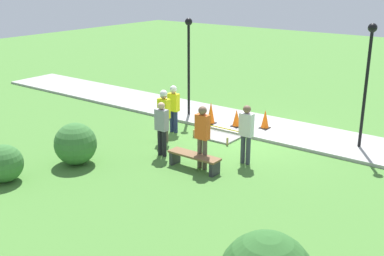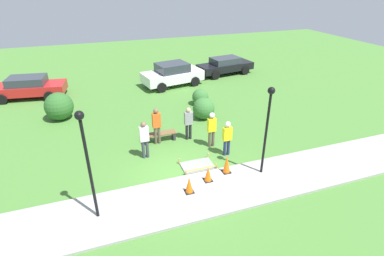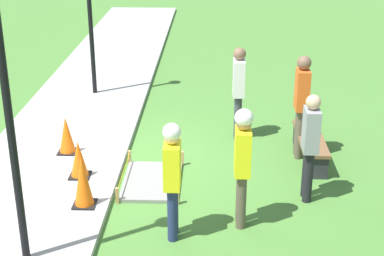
% 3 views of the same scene
% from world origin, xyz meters
% --- Properties ---
extents(ground_plane, '(60.00, 60.00, 0.00)m').
position_xyz_m(ground_plane, '(0.00, 0.00, 0.00)').
color(ground_plane, '#477A33').
extents(sidewalk, '(28.00, 2.57, 0.10)m').
position_xyz_m(sidewalk, '(0.00, -1.29, 0.05)').
color(sidewalk, '#9E9E99').
rests_on(sidewalk, ground_plane).
extents(wet_concrete_patch, '(1.43, 0.98, 0.26)m').
position_xyz_m(wet_concrete_patch, '(0.85, 0.56, 0.03)').
color(wet_concrete_patch, gray).
rests_on(wet_concrete_patch, ground_plane).
extents(traffic_cone_near_patch, '(0.34, 0.34, 0.68)m').
position_xyz_m(traffic_cone_near_patch, '(-0.09, -1.06, 0.43)').
color(traffic_cone_near_patch, black).
rests_on(traffic_cone_near_patch, sidewalk).
extents(traffic_cone_far_patch, '(0.34, 0.34, 0.63)m').
position_xyz_m(traffic_cone_far_patch, '(0.85, -0.63, 0.41)').
color(traffic_cone_far_patch, black).
rests_on(traffic_cone_far_patch, sidewalk).
extents(traffic_cone_sidewalk_edge, '(0.34, 0.34, 0.81)m').
position_xyz_m(traffic_cone_sidewalk_edge, '(1.79, -0.36, 0.50)').
color(traffic_cone_sidewalk_edge, black).
rests_on(traffic_cone_sidewalk_edge, sidewalk).
extents(park_bench, '(1.64, 0.44, 0.45)m').
position_xyz_m(park_bench, '(-0.16, 3.29, 0.32)').
color(park_bench, '#2D2D33').
rests_on(park_bench, ground_plane).
extents(worker_supervisor, '(0.40, 0.25, 1.70)m').
position_xyz_m(worker_supervisor, '(2.44, 1.03, 1.01)').
color(worker_supervisor, navy).
rests_on(worker_supervisor, ground_plane).
extents(worker_assistant, '(0.40, 0.26, 1.78)m').
position_xyz_m(worker_assistant, '(2.08, 1.98, 1.07)').
color(worker_assistant, brown).
rests_on(worker_assistant, ground_plane).
extents(bystander_in_orange_shirt, '(0.40, 0.25, 1.88)m').
position_xyz_m(bystander_in_orange_shirt, '(-0.31, 3.11, 1.08)').
color(bystander_in_orange_shirt, brown).
rests_on(bystander_in_orange_shirt, ground_plane).
extents(bystander_in_gray_shirt, '(0.40, 0.24, 1.80)m').
position_xyz_m(bystander_in_gray_shirt, '(-1.13, 2.03, 1.03)').
color(bystander_in_gray_shirt, '#383D47').
rests_on(bystander_in_gray_shirt, ground_plane).
extents(bystander_in_white_shirt, '(0.40, 0.23, 1.72)m').
position_xyz_m(bystander_in_white_shirt, '(1.28, 3.03, 0.98)').
color(bystander_in_white_shirt, black).
rests_on(bystander_in_white_shirt, ground_plane).
extents(lamppost_near, '(0.28, 0.28, 3.73)m').
position_xyz_m(lamppost_near, '(3.17, -0.82, 2.56)').
color(lamppost_near, black).
rests_on(lamppost_near, sidewalk).
extents(lamppost_far, '(0.28, 0.28, 3.91)m').
position_xyz_m(lamppost_far, '(-3.45, -1.21, 2.66)').
color(lamppost_far, black).
rests_on(lamppost_far, sidewalk).
extents(shrub_rounded_near, '(1.04, 1.04, 1.04)m').
position_xyz_m(shrub_rounded_near, '(3.45, 7.09, 0.52)').
color(shrub_rounded_near, '#387033').
rests_on(shrub_rounded_near, ground_plane).
extents(shrub_rounded_mid, '(1.26, 1.26, 1.26)m').
position_xyz_m(shrub_rounded_mid, '(2.89, 5.08, 0.63)').
color(shrub_rounded_mid, '#387033').
rests_on(shrub_rounded_mid, ground_plane).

